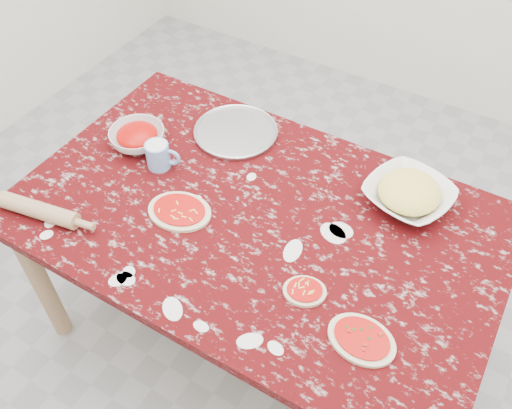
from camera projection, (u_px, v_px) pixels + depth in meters
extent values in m
plane|color=gray|center=(256.00, 329.00, 2.35)|extent=(4.00, 4.00, 0.00)
cube|color=#3A0507|center=(256.00, 219.00, 1.81)|extent=(1.60, 1.00, 0.04)
cube|color=#907052|center=(256.00, 230.00, 1.86)|extent=(1.50, 0.90, 0.08)
cylinder|color=#907052|center=(41.00, 281.00, 2.09)|extent=(0.07, 0.07, 0.71)
cylinder|color=#907052|center=(171.00, 156.00, 2.58)|extent=(0.07, 0.07, 0.71)
cylinder|color=#907052|center=(472.00, 284.00, 2.08)|extent=(0.07, 0.07, 0.71)
cylinder|color=#B2B2B7|center=(236.00, 132.00, 2.08)|extent=(0.36, 0.36, 0.01)
imported|color=white|center=(138.00, 138.00, 2.02)|extent=(0.21, 0.21, 0.06)
imported|color=white|center=(408.00, 196.00, 1.81)|extent=(0.34, 0.34, 0.07)
cylinder|color=#77A2E2|center=(158.00, 155.00, 1.92)|extent=(0.08, 0.08, 0.10)
torus|color=#77A2E2|center=(171.00, 157.00, 1.92)|extent=(0.07, 0.03, 0.07)
cylinder|color=silver|center=(157.00, 148.00, 1.90)|extent=(0.07, 0.07, 0.01)
ellipsoid|color=beige|center=(180.00, 211.00, 1.80)|extent=(0.24, 0.20, 0.01)
ellipsoid|color=red|center=(179.00, 210.00, 1.79)|extent=(0.20, 0.17, 0.00)
ellipsoid|color=beige|center=(305.00, 291.00, 1.59)|extent=(0.16, 0.15, 0.01)
ellipsoid|color=red|center=(305.00, 290.00, 1.58)|extent=(0.13, 0.12, 0.00)
ellipsoid|color=beige|center=(361.00, 340.00, 1.48)|extent=(0.20, 0.16, 0.01)
ellipsoid|color=red|center=(362.00, 338.00, 1.47)|extent=(0.17, 0.13, 0.00)
cylinder|color=tan|center=(38.00, 210.00, 1.77)|extent=(0.29, 0.11, 0.06)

